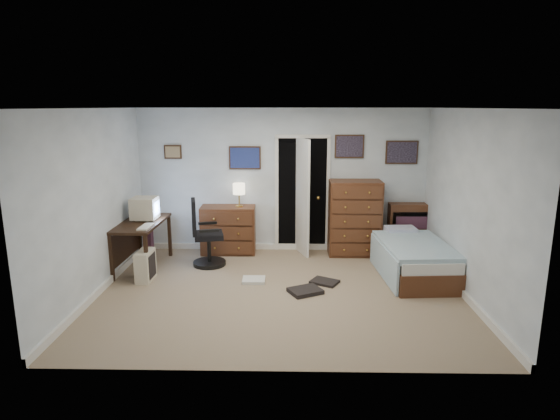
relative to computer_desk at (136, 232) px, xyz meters
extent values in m
cube|color=#A0846E|center=(2.29, -0.96, -0.59)|extent=(5.00, 4.00, 0.02)
cube|color=black|center=(0.09, 0.00, 0.15)|extent=(0.63, 1.32, 0.04)
cube|color=black|center=(-0.19, -0.61, -0.22)|extent=(0.05, 0.05, 0.71)
cube|color=black|center=(0.33, -0.62, -0.22)|extent=(0.05, 0.05, 0.71)
cube|color=black|center=(-0.16, 0.62, -0.22)|extent=(0.05, 0.05, 0.71)
cube|color=black|center=(0.37, 0.60, -0.22)|extent=(0.05, 0.05, 0.71)
cube|color=black|center=(-0.19, 0.00, -0.18)|extent=(0.06, 1.20, 0.50)
cube|color=beige|center=(0.11, 0.15, 0.36)|extent=(0.39, 0.37, 0.34)
cube|color=#8CB2F2|center=(0.31, 0.14, 0.36)|extent=(0.02, 0.28, 0.22)
cube|color=beige|center=(0.11, 0.15, 0.18)|extent=(0.26, 0.26, 0.02)
cube|color=beige|center=(0.27, -0.35, 0.19)|extent=(0.16, 0.40, 0.02)
cube|color=beige|center=(0.29, -0.55, -0.35)|extent=(0.21, 0.43, 0.45)
cube|color=black|center=(0.39, -0.55, -0.35)|extent=(0.01, 0.30, 0.35)
cylinder|color=black|center=(1.12, 0.14, -0.55)|extent=(0.63, 0.63, 0.06)
cylinder|color=black|center=(1.12, 0.14, -0.32)|extent=(0.07, 0.07, 0.41)
cube|color=black|center=(1.12, 0.14, -0.08)|extent=(0.53, 0.53, 0.08)
cube|color=black|center=(0.90, 0.09, 0.23)|extent=(0.15, 0.41, 0.56)
cube|color=black|center=(1.17, -0.10, 0.06)|extent=(0.31, 0.12, 0.04)
cube|color=black|center=(1.07, 0.38, 0.06)|extent=(0.31, 0.12, 0.04)
cube|color=maroon|center=(-0.03, 0.67, -0.21)|extent=(0.15, 0.15, 0.73)
cube|color=#55311A|center=(1.35, 0.81, -0.16)|extent=(0.95, 0.49, 0.83)
cylinder|color=gold|center=(1.55, 0.81, 0.26)|extent=(0.13, 0.13, 0.02)
cylinder|color=gold|center=(1.55, 0.81, 0.39)|extent=(0.03, 0.03, 0.25)
cylinder|color=beige|center=(1.55, 0.81, 0.56)|extent=(0.21, 0.21, 0.19)
cube|color=black|center=(2.64, 1.34, 0.42)|extent=(0.90, 0.60, 2.00)
cube|color=white|center=(2.19, 1.01, 0.42)|extent=(0.06, 0.05, 2.00)
cube|color=white|center=(3.09, 1.01, 0.42)|extent=(0.06, 0.05, 2.00)
cube|color=white|center=(2.64, 1.01, 1.44)|extent=(0.96, 0.05, 0.06)
cube|color=white|center=(2.60, 0.90, 0.42)|extent=(0.31, 0.77, 2.00)
sphere|color=gold|center=(2.91, 0.75, 0.42)|extent=(0.06, 0.06, 0.06)
cube|color=#55311A|center=(3.54, 0.79, 0.07)|extent=(0.88, 0.53, 1.29)
cube|color=#55311A|center=(4.64, 0.91, -0.14)|extent=(0.98, 0.26, 0.88)
cube|color=black|center=(4.64, 0.84, 0.02)|extent=(0.90, 0.11, 0.29)
cube|color=maroon|center=(4.64, 0.84, -0.01)|extent=(0.78, 0.13, 0.21)
cube|color=#55311A|center=(4.29, -0.26, -0.42)|extent=(1.00, 1.82, 0.31)
cube|color=white|center=(4.29, -0.26, -0.19)|extent=(0.96, 1.79, 0.16)
cube|color=#6397B8|center=(4.30, -0.34, -0.09)|extent=(1.03, 1.56, 0.09)
cube|color=#6397B8|center=(3.83, -0.37, -0.33)|extent=(0.13, 1.50, 0.48)
cube|color=#828ED0|center=(4.25, 0.41, -0.06)|extent=(0.51, 0.37, 0.12)
cube|color=#331E11|center=(0.39, 1.02, 1.17)|extent=(0.30, 0.03, 0.24)
cube|color=#8E914F|center=(0.39, 1.00, 1.17)|extent=(0.25, 0.01, 0.19)
cube|color=#331E11|center=(1.64, 1.02, 1.07)|extent=(0.55, 0.03, 0.40)
cube|color=#110B52|center=(1.64, 1.00, 1.07)|extent=(0.50, 0.01, 0.35)
cube|color=#331E11|center=(3.44, 1.02, 1.27)|extent=(0.50, 0.03, 0.40)
cube|color=black|center=(3.44, 1.00, 1.27)|extent=(0.45, 0.01, 0.35)
cube|color=#331E11|center=(4.34, 1.02, 1.17)|extent=(0.55, 0.03, 0.40)
cube|color=black|center=(4.34, 1.00, 1.17)|extent=(0.50, 0.01, 0.35)
cube|color=black|center=(2.93, -0.62, -0.56)|extent=(0.47, 0.43, 0.04)
cube|color=silver|center=(1.90, -0.59, -0.55)|extent=(0.34, 0.29, 0.05)
cube|color=black|center=(2.64, -0.99, -0.55)|extent=(0.53, 0.49, 0.06)
camera|label=1|loc=(2.42, -7.06, 1.95)|focal=30.00mm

